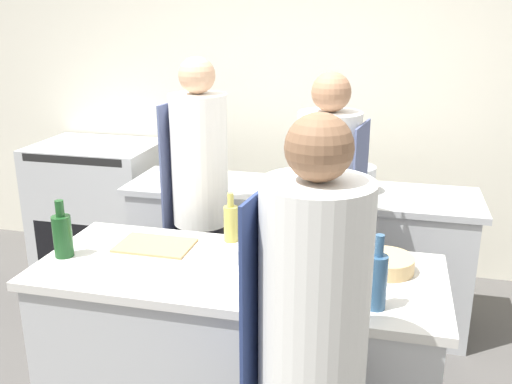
{
  "coord_description": "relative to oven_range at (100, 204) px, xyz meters",
  "views": [
    {
      "loc": [
        0.64,
        -2.24,
        2.0
      ],
      "look_at": [
        0.0,
        0.35,
        1.14
      ],
      "focal_mm": 40.0,
      "sensor_mm": 36.0,
      "label": 1
    }
  ],
  "objects": [
    {
      "name": "bowl_prep_small",
      "position": [
        2.29,
        -1.59,
        0.43
      ],
      "size": [
        0.25,
        0.25,
        0.07
      ],
      "color": "tan",
      "rests_on": "prep_counter"
    },
    {
      "name": "bottle_vinegar",
      "position": [
        1.53,
        -1.42,
        0.5
      ],
      "size": [
        0.07,
        0.07,
        0.25
      ],
      "color": "#B2A84C",
      "rests_on": "prep_counter"
    },
    {
      "name": "pass_counter",
      "position": [
        1.71,
        -0.47,
        -0.04
      ],
      "size": [
        2.28,
        0.61,
        0.89
      ],
      "color": "#B7BABC",
      "rests_on": "ground_plane"
    },
    {
      "name": "chef_at_pass_far",
      "position": [
        1.22,
        -1.0,
        0.4
      ],
      "size": [
        0.35,
        0.34,
        1.76
      ],
      "rotation": [
        0.0,
        0.0,
        1.43
      ],
      "color": "black",
      "rests_on": "ground_plane"
    },
    {
      "name": "bottle_cooking_oil",
      "position": [
        2.12,
        -1.79,
        0.49
      ],
      "size": [
        0.09,
        0.09,
        0.24
      ],
      "color": "black",
      "rests_on": "prep_counter"
    },
    {
      "name": "bottle_wine",
      "position": [
        2.27,
        -1.93,
        0.52
      ],
      "size": [
        0.08,
        0.08,
        0.3
      ],
      "color": "#2D5175",
      "rests_on": "prep_counter"
    },
    {
      "name": "cutting_board",
      "position": [
        1.19,
        -1.58,
        0.41
      ],
      "size": [
        0.36,
        0.24,
        0.01
      ],
      "color": "tan",
      "rests_on": "prep_counter"
    },
    {
      "name": "prep_counter",
      "position": [
        1.65,
        -1.72,
        -0.04
      ],
      "size": [
        1.83,
        0.75,
        0.89
      ],
      "color": "#B7BABC",
      "rests_on": "ground_plane"
    },
    {
      "name": "wall_back",
      "position": [
        1.65,
        0.41,
        0.91
      ],
      "size": [
        8.0,
        0.06,
        2.8
      ],
      "color": "silver",
      "rests_on": "ground_plane"
    },
    {
      "name": "bottle_olive_oil",
      "position": [
        0.82,
        -1.78,
        0.51
      ],
      "size": [
        0.09,
        0.09,
        0.28
      ],
      "color": "#19471E",
      "rests_on": "prep_counter"
    },
    {
      "name": "chef_at_prep_near",
      "position": [
        2.07,
        -2.34,
        0.37
      ],
      "size": [
        0.39,
        0.37,
        1.72
      ],
      "rotation": [
        0.0,
        0.0,
        1.46
      ],
      "color": "black",
      "rests_on": "ground_plane"
    },
    {
      "name": "stockpot",
      "position": [
        2.06,
        -0.44,
        0.48
      ],
      "size": [
        0.28,
        0.28,
        0.16
      ],
      "color": "#B7BABC",
      "rests_on": "pass_counter"
    },
    {
      "name": "chef_at_stove",
      "position": [
        1.97,
        -1.07,
        0.37
      ],
      "size": [
        0.36,
        0.35,
        1.71
      ],
      "rotation": [
        0.0,
        0.0,
        -1.72
      ],
      "color": "black",
      "rests_on": "ground_plane"
    },
    {
      "name": "bowl_mixing_large",
      "position": [
        1.73,
        -1.61,
        0.43
      ],
      "size": [
        0.25,
        0.25,
        0.06
      ],
      "color": "#B7BABC",
      "rests_on": "prep_counter"
    },
    {
      "name": "oven_range",
      "position": [
        0.0,
        0.0,
        0.0
      ],
      "size": [
        0.96,
        0.72,
        0.99
      ],
      "color": "#B7BABC",
      "rests_on": "ground_plane"
    }
  ]
}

